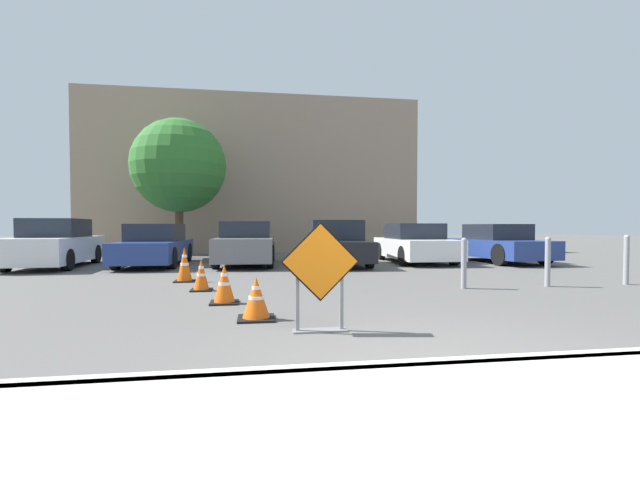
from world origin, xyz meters
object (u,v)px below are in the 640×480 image
(bollard_second, at_px, (548,260))
(bollard_third, at_px, (626,258))
(parked_car_fourth, at_px, (335,244))
(parked_car_sixth, at_px, (498,244))
(traffic_cone_third, at_px, (201,275))
(parked_car_nearest, at_px, (55,245))
(road_closed_sign, at_px, (320,273))
(bollard_nearest, at_px, (464,262))
(parked_car_fifth, at_px, (415,244))
(parked_car_third, at_px, (246,244))
(traffic_cone_second, at_px, (224,284))
(traffic_cone_nearest, at_px, (256,299))
(parked_car_second, at_px, (156,246))
(traffic_cone_fourth, at_px, (185,265))

(bollard_second, bearing_deg, bollard_third, 0.00)
(parked_car_fourth, bearing_deg, parked_car_sixth, -176.72)
(traffic_cone_third, distance_m, parked_car_nearest, 7.68)
(road_closed_sign, relative_size, parked_car_nearest, 0.30)
(parked_car_nearest, height_order, bollard_nearest, parked_car_nearest)
(parked_car_fourth, xyz_separation_m, bollard_second, (3.41, -5.88, -0.13))
(parked_car_nearest, xyz_separation_m, bollard_third, (14.09, -6.27, -0.12))
(bollard_third, bearing_deg, parked_car_sixth, 84.48)
(parked_car_sixth, xyz_separation_m, bollard_second, (-2.45, -5.85, -0.08))
(bollard_nearest, height_order, bollard_second, bollard_second)
(road_closed_sign, bearing_deg, parked_car_fifth, 62.72)
(parked_car_third, relative_size, bollard_nearest, 4.23)
(parked_car_fifth, height_order, bollard_second, parked_car_fifth)
(traffic_cone_second, height_order, parked_car_third, parked_car_third)
(traffic_cone_nearest, bearing_deg, traffic_cone_third, 110.58)
(bollard_third, bearing_deg, parked_car_fifth, 110.60)
(parked_car_second, height_order, parked_car_third, parked_car_third)
(traffic_cone_fourth, distance_m, bollard_second, 7.93)
(road_closed_sign, relative_size, parked_car_third, 0.30)
(traffic_cone_fourth, relative_size, parked_car_fifth, 0.19)
(parked_car_third, distance_m, bollard_nearest, 7.65)
(parked_car_third, relative_size, parked_car_sixth, 1.04)
(bollard_nearest, bearing_deg, traffic_cone_third, 174.36)
(traffic_cone_second, bearing_deg, bollard_third, 6.54)
(parked_car_second, height_order, parked_car_fourth, parked_car_fourth)
(traffic_cone_second, height_order, parked_car_sixth, parked_car_sixth)
(traffic_cone_fourth, relative_size, bollard_nearest, 0.77)
(parked_car_third, xyz_separation_m, bollard_third, (8.23, -6.22, -0.10))
(road_closed_sign, height_order, traffic_cone_third, road_closed_sign)
(parked_car_fourth, distance_m, parked_car_sixth, 5.86)
(road_closed_sign, xyz_separation_m, traffic_cone_nearest, (-0.75, 0.82, -0.43))
(parked_car_third, xyz_separation_m, bollard_second, (6.34, -6.22, -0.12))
(parked_car_nearest, relative_size, parked_car_second, 0.96)
(traffic_cone_third, distance_m, bollard_nearest, 5.28)
(parked_car_fourth, xyz_separation_m, bollard_third, (5.29, -5.88, -0.11))
(parked_car_fourth, bearing_deg, road_closed_sign, 81.51)
(bollard_third, bearing_deg, road_closed_sign, -156.69)
(parked_car_second, bearing_deg, parked_car_third, 175.58)
(traffic_cone_second, relative_size, parked_car_fifth, 0.15)
(traffic_cone_nearest, relative_size, parked_car_third, 0.13)
(traffic_cone_third, distance_m, parked_car_fifth, 8.81)
(parked_car_second, xyz_separation_m, parked_car_fourth, (5.86, -0.60, 0.05))
(parked_car_sixth, height_order, bollard_second, parked_car_sixth)
(parked_car_nearest, distance_m, bollard_second, 13.73)
(traffic_cone_nearest, xyz_separation_m, traffic_cone_fourth, (-1.60, 4.27, 0.11))
(parked_car_third, distance_m, parked_car_fifth, 5.86)
(parked_car_second, bearing_deg, traffic_cone_nearest, 110.73)
(parked_car_sixth, bearing_deg, parked_car_nearest, -5.28)
(parked_car_third, bearing_deg, parked_car_second, -1.80)
(road_closed_sign, distance_m, parked_car_fourth, 9.18)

